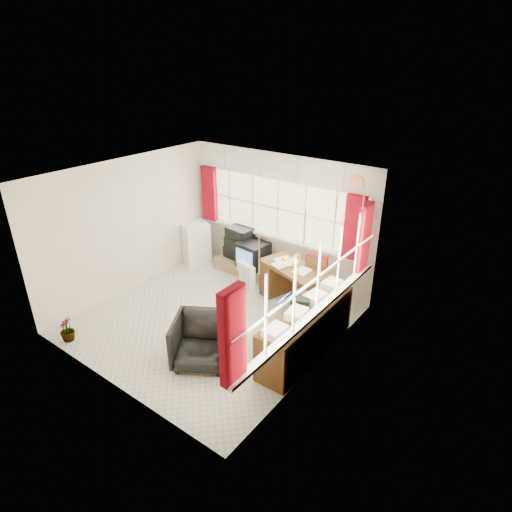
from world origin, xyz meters
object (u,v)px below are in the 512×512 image
(desk_lamp, at_px, (299,260))
(mini_fridge, at_px, (195,243))
(office_chair, at_px, (201,341))
(tv_bench, at_px, (248,268))
(desk, at_px, (294,284))
(task_chair, at_px, (314,280))
(radiator, at_px, (247,282))
(crt_tv, at_px, (253,254))
(credenza, at_px, (306,330))

(desk_lamp, height_order, mini_fridge, desk_lamp)
(office_chair, bearing_deg, tv_bench, 83.30)
(desk, relative_size, office_chair, 1.76)
(desk_lamp, bearing_deg, mini_fridge, 171.82)
(task_chair, xyz_separation_m, office_chair, (-0.52, -2.35, -0.14))
(office_chair, distance_m, mini_fridge, 3.41)
(tv_bench, height_order, mini_fridge, mini_fridge)
(radiator, xyz_separation_m, mini_fridge, (-1.74, 0.41, 0.20))
(crt_tv, distance_m, mini_fridge, 1.44)
(credenza, bearing_deg, mini_fridge, 160.06)
(desk_lamp, relative_size, crt_tv, 0.67)
(desk_lamp, relative_size, mini_fridge, 0.45)
(desk, bearing_deg, credenza, -50.20)
(desk, relative_size, credenza, 0.71)
(credenza, distance_m, mini_fridge, 3.75)
(desk, relative_size, tv_bench, 1.01)
(desk_lamp, distance_m, radiator, 1.35)
(task_chair, bearing_deg, desk, -152.83)
(crt_tv, height_order, mini_fridge, mini_fridge)
(credenza, xyz_separation_m, crt_tv, (-2.10, 1.46, 0.11))
(desk, xyz_separation_m, office_chair, (-0.21, -2.18, -0.05))
(desk, relative_size, desk_lamp, 3.53)
(tv_bench, bearing_deg, desk_lamp, -22.18)
(office_chair, bearing_deg, desk, 53.74)
(desk_lamp, distance_m, tv_bench, 1.94)
(desk_lamp, bearing_deg, desk, 135.69)
(credenza, bearing_deg, desk_lamp, 128.30)
(credenza, distance_m, tv_bench, 2.75)
(desk, distance_m, task_chair, 0.37)
(desk, distance_m, desk_lamp, 0.67)
(desk_lamp, distance_m, credenza, 1.28)
(credenza, height_order, crt_tv, credenza)
(desk_lamp, distance_m, office_chair, 2.13)
(credenza, relative_size, crt_tv, 3.34)
(office_chair, relative_size, tv_bench, 0.57)
(radiator, xyz_separation_m, crt_tv, (-0.31, 0.59, 0.26))
(credenza, bearing_deg, task_chair, 114.93)
(crt_tv, bearing_deg, task_chair, -8.49)
(desk, distance_m, credenza, 1.39)
(desk_lamp, relative_size, office_chair, 0.50)
(desk_lamp, relative_size, radiator, 0.66)
(desk, bearing_deg, desk_lamp, -44.31)
(task_chair, bearing_deg, desk_lamp, -107.64)
(desk, relative_size, task_chair, 1.47)
(mini_fridge, bearing_deg, task_chair, -0.91)
(desk, bearing_deg, mini_fridge, 175.44)
(desk, xyz_separation_m, credenza, (0.89, -1.07, -0.02))
(task_chair, xyz_separation_m, tv_bench, (-1.71, 0.29, -0.38))
(office_chair, bearing_deg, credenza, 14.54)
(desk, bearing_deg, task_chair, 27.17)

